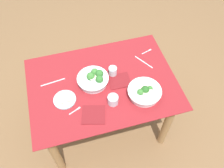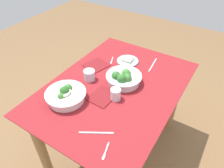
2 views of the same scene
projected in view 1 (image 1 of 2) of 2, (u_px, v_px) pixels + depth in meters
The scene contains 13 objects.
ground_plane at pixel (105, 124), 2.56m from camera, with size 6.00×6.00×0.00m, color brown.
dining_table at pixel (103, 92), 2.08m from camera, with size 1.19×0.85×0.72m.
broccoli_bowl_far at pixel (144, 92), 1.88m from camera, with size 0.26×0.26×0.10m.
broccoli_bowl_near at pixel (94, 79), 1.95m from camera, with size 0.25×0.25×0.11m.
bread_side_plate at pixel (65, 99), 1.88m from camera, with size 0.17×0.17×0.03m.
water_glass_center at pixel (113, 71), 2.00m from camera, with size 0.07×0.07×0.08m, color silver.
water_glass_side at pixel (113, 100), 1.84m from camera, with size 0.08×0.08×0.08m, color silver.
fork_by_far_bowl at pixel (147, 51), 2.18m from camera, with size 0.10×0.04×0.00m.
fork_by_near_bowl at pixel (75, 110), 1.83m from camera, with size 0.10×0.05×0.00m.
table_knife_left at pixel (53, 82), 1.98m from camera, with size 0.20×0.01×0.00m, color #B7B7BC.
table_knife_right at pixel (144, 62), 2.11m from camera, with size 0.19×0.01×0.00m, color #B7B7BC.
napkin_folded_upper at pixel (119, 81), 1.99m from camera, with size 0.17×0.15×0.01m, color maroon.
napkin_folded_lower at pixel (93, 115), 1.81m from camera, with size 0.17×0.16×0.01m, color maroon.
Camera 1 is at (0.24, 1.15, 2.32)m, focal length 39.39 mm.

